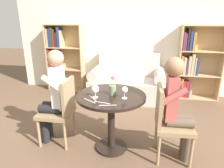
{
  "coord_description": "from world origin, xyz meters",
  "views": [
    {
      "loc": [
        0.42,
        -2.2,
        1.63
      ],
      "look_at": [
        0.0,
        0.05,
        0.87
      ],
      "focal_mm": 32.0,
      "sensor_mm": 36.0,
      "label": 1
    }
  ],
  "objects_px": {
    "chair_left": "(61,108)",
    "chair_right": "(168,120)",
    "person_right": "(177,107)",
    "flower_vase": "(113,88)",
    "wine_glass_right": "(125,90)",
    "person_left": "(53,95)",
    "bookshelf_right": "(194,64)",
    "bookshelf_left": "(61,56)",
    "couch": "(127,83)",
    "wine_glass_left": "(95,90)"
  },
  "relations": [
    {
      "from": "wine_glass_right",
      "to": "flower_vase",
      "type": "height_order",
      "value": "flower_vase"
    },
    {
      "from": "bookshelf_left",
      "to": "person_right",
      "type": "relative_size",
      "value": 1.22
    },
    {
      "from": "bookshelf_left",
      "to": "person_left",
      "type": "bearing_deg",
      "value": -68.68
    },
    {
      "from": "chair_right",
      "to": "person_left",
      "type": "relative_size",
      "value": 0.71
    },
    {
      "from": "couch",
      "to": "chair_left",
      "type": "height_order",
      "value": "couch"
    },
    {
      "from": "bookshelf_left",
      "to": "flower_vase",
      "type": "distance_m",
      "value": 2.62
    },
    {
      "from": "bookshelf_left",
      "to": "wine_glass_left",
      "type": "relative_size",
      "value": 10.31
    },
    {
      "from": "bookshelf_right",
      "to": "wine_glass_left",
      "type": "height_order",
      "value": "bookshelf_right"
    },
    {
      "from": "person_left",
      "to": "wine_glass_right",
      "type": "bearing_deg",
      "value": 81.93
    },
    {
      "from": "couch",
      "to": "flower_vase",
      "type": "relative_size",
      "value": 5.62
    },
    {
      "from": "chair_right",
      "to": "wine_glass_right",
      "type": "height_order",
      "value": "chair_right"
    },
    {
      "from": "bookshelf_right",
      "to": "wine_glass_right",
      "type": "xyz_separation_m",
      "value": [
        -1.17,
        -2.17,
        0.12
      ]
    },
    {
      "from": "bookshelf_left",
      "to": "chair_right",
      "type": "relative_size",
      "value": 1.67
    },
    {
      "from": "flower_vase",
      "to": "chair_left",
      "type": "bearing_deg",
      "value": 176.77
    },
    {
      "from": "couch",
      "to": "wine_glass_right",
      "type": "xyz_separation_m",
      "value": [
        0.17,
        -1.9,
        0.54
      ]
    },
    {
      "from": "bookshelf_left",
      "to": "chair_right",
      "type": "height_order",
      "value": "bookshelf_left"
    },
    {
      "from": "person_right",
      "to": "flower_vase",
      "type": "bearing_deg",
      "value": 85.25
    },
    {
      "from": "bookshelf_left",
      "to": "chair_right",
      "type": "xyz_separation_m",
      "value": [
        2.25,
        -2.12,
        -0.29
      ]
    },
    {
      "from": "person_left",
      "to": "person_right",
      "type": "distance_m",
      "value": 1.54
    },
    {
      "from": "bookshelf_right",
      "to": "person_left",
      "type": "bearing_deg",
      "value": -135.85
    },
    {
      "from": "wine_glass_left",
      "to": "flower_vase",
      "type": "xyz_separation_m",
      "value": [
        0.18,
        0.11,
        -0.0
      ]
    },
    {
      "from": "person_right",
      "to": "wine_glass_right",
      "type": "height_order",
      "value": "person_right"
    },
    {
      "from": "person_right",
      "to": "wine_glass_right",
      "type": "xyz_separation_m",
      "value": [
        -0.6,
        -0.06,
        0.18
      ]
    },
    {
      "from": "chair_right",
      "to": "person_right",
      "type": "distance_m",
      "value": 0.2
    },
    {
      "from": "chair_right",
      "to": "wine_glass_right",
      "type": "relative_size",
      "value": 6.32
    },
    {
      "from": "person_right",
      "to": "person_left",
      "type": "bearing_deg",
      "value": 84.76
    },
    {
      "from": "person_left",
      "to": "chair_right",
      "type": "bearing_deg",
      "value": 86.31
    },
    {
      "from": "chair_right",
      "to": "couch",
      "type": "bearing_deg",
      "value": 17.26
    },
    {
      "from": "chair_left",
      "to": "person_left",
      "type": "relative_size",
      "value": 0.71
    },
    {
      "from": "chair_right",
      "to": "person_right",
      "type": "xyz_separation_m",
      "value": [
        0.09,
        0.01,
        0.18
      ]
    },
    {
      "from": "chair_left",
      "to": "person_right",
      "type": "bearing_deg",
      "value": 86.51
    },
    {
      "from": "person_right",
      "to": "wine_glass_right",
      "type": "bearing_deg",
      "value": 92.35
    },
    {
      "from": "person_left",
      "to": "chair_left",
      "type": "bearing_deg",
      "value": 90.71
    },
    {
      "from": "wine_glass_left",
      "to": "flower_vase",
      "type": "height_order",
      "value": "flower_vase"
    },
    {
      "from": "chair_right",
      "to": "wine_glass_left",
      "type": "distance_m",
      "value": 0.92
    },
    {
      "from": "bookshelf_right",
      "to": "chair_left",
      "type": "relative_size",
      "value": 1.67
    },
    {
      "from": "person_left",
      "to": "bookshelf_left",
      "type": "bearing_deg",
      "value": -159.72
    },
    {
      "from": "chair_left",
      "to": "chair_right",
      "type": "relative_size",
      "value": 1.0
    },
    {
      "from": "chair_right",
      "to": "person_right",
      "type": "bearing_deg",
      "value": -87.92
    },
    {
      "from": "bookshelf_right",
      "to": "wine_glass_left",
      "type": "bearing_deg",
      "value": -124.42
    },
    {
      "from": "bookshelf_left",
      "to": "flower_vase",
      "type": "height_order",
      "value": "bookshelf_left"
    },
    {
      "from": "couch",
      "to": "wine_glass_left",
      "type": "height_order",
      "value": "couch"
    },
    {
      "from": "bookshelf_right",
      "to": "person_left",
      "type": "height_order",
      "value": "bookshelf_right"
    },
    {
      "from": "chair_right",
      "to": "person_left",
      "type": "distance_m",
      "value": 1.47
    },
    {
      "from": "chair_right",
      "to": "person_left",
      "type": "xyz_separation_m",
      "value": [
        -1.45,
        0.07,
        0.18
      ]
    },
    {
      "from": "bookshelf_right",
      "to": "wine_glass_left",
      "type": "relative_size",
      "value": 10.31
    },
    {
      "from": "chair_left",
      "to": "wine_glass_right",
      "type": "bearing_deg",
      "value": 81.05
    },
    {
      "from": "couch",
      "to": "wine_glass_right",
      "type": "relative_size",
      "value": 10.74
    },
    {
      "from": "bookshelf_right",
      "to": "chair_right",
      "type": "relative_size",
      "value": 1.67
    },
    {
      "from": "couch",
      "to": "wine_glass_left",
      "type": "relative_size",
      "value": 10.47
    }
  ]
}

